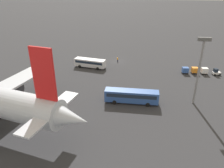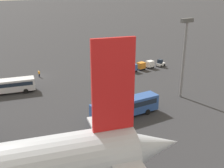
{
  "view_description": "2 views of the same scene",
  "coord_description": "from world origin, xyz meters",
  "px_view_note": "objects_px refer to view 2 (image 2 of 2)",
  "views": [
    {
      "loc": [
        -7.4,
        76.23,
        27.0
      ],
      "look_at": [
        -1.07,
        24.86,
        2.5
      ],
      "focal_mm": 35.0,
      "sensor_mm": 36.0,
      "label": 1
    },
    {
      "loc": [
        18.91,
        66.83,
        22.84
      ],
      "look_at": [
        -7.78,
        22.82,
        3.81
      ],
      "focal_mm": 45.0,
      "sensor_mm": 36.0,
      "label": 2
    }
  ],
  "objects_px": {
    "shuttle_bus_near": "(9,85)",
    "cargo_cart_orange": "(141,66)",
    "shuttle_bus_far": "(125,107)",
    "baggage_tug": "(161,63)",
    "cargo_cart_white": "(150,64)",
    "cargo_cart_blue": "(133,67)",
    "worker_person": "(39,74)"
  },
  "relations": [
    {
      "from": "shuttle_bus_far",
      "to": "baggage_tug",
      "type": "relative_size",
      "value": 4.9
    },
    {
      "from": "worker_person",
      "to": "cargo_cart_blue",
      "type": "distance_m",
      "value": 24.24
    },
    {
      "from": "shuttle_bus_near",
      "to": "cargo_cart_white",
      "type": "bearing_deg",
      "value": -170.1
    },
    {
      "from": "shuttle_bus_near",
      "to": "cargo_cart_white",
      "type": "xyz_separation_m",
      "value": [
        -37.39,
        1.27,
        -0.62
      ]
    },
    {
      "from": "shuttle_bus_near",
      "to": "cargo_cart_orange",
      "type": "height_order",
      "value": "shuttle_bus_near"
    },
    {
      "from": "shuttle_bus_near",
      "to": "worker_person",
      "type": "height_order",
      "value": "shuttle_bus_near"
    },
    {
      "from": "cargo_cart_white",
      "to": "cargo_cart_blue",
      "type": "relative_size",
      "value": 1.0
    },
    {
      "from": "shuttle_bus_far",
      "to": "cargo_cart_blue",
      "type": "xyz_separation_m",
      "value": [
        -16.33,
        -20.79,
        -0.79
      ]
    },
    {
      "from": "shuttle_bus_near",
      "to": "worker_person",
      "type": "relative_size",
      "value": 6.31
    },
    {
      "from": "cargo_cart_blue",
      "to": "baggage_tug",
      "type": "bearing_deg",
      "value": 179.84
    },
    {
      "from": "shuttle_bus_near",
      "to": "baggage_tug",
      "type": "distance_m",
      "value": 40.95
    },
    {
      "from": "worker_person",
      "to": "cargo_cart_blue",
      "type": "height_order",
      "value": "cargo_cart_blue"
    },
    {
      "from": "cargo_cart_white",
      "to": "cargo_cart_blue",
      "type": "distance_m",
      "value": 6.0
    },
    {
      "from": "worker_person",
      "to": "cargo_cart_orange",
      "type": "relative_size",
      "value": 0.82
    },
    {
      "from": "cargo_cart_blue",
      "to": "worker_person",
      "type": "bearing_deg",
      "value": -20.87
    },
    {
      "from": "worker_person",
      "to": "baggage_tug",
      "type": "bearing_deg",
      "value": 164.93
    },
    {
      "from": "cargo_cart_orange",
      "to": "cargo_cart_blue",
      "type": "height_order",
      "value": "same"
    },
    {
      "from": "shuttle_bus_far",
      "to": "cargo_cart_orange",
      "type": "bearing_deg",
      "value": -131.57
    },
    {
      "from": "cargo_cart_white",
      "to": "cargo_cart_orange",
      "type": "height_order",
      "value": "same"
    },
    {
      "from": "shuttle_bus_near",
      "to": "cargo_cart_orange",
      "type": "relative_size",
      "value": 5.18
    },
    {
      "from": "baggage_tug",
      "to": "cargo_cart_white",
      "type": "bearing_deg",
      "value": -18.86
    },
    {
      "from": "cargo_cart_orange",
      "to": "cargo_cart_blue",
      "type": "relative_size",
      "value": 1.0
    },
    {
      "from": "shuttle_bus_far",
      "to": "cargo_cart_orange",
      "type": "distance_m",
      "value": 28.62
    },
    {
      "from": "baggage_tug",
      "to": "cargo_cart_orange",
      "type": "relative_size",
      "value": 1.25
    },
    {
      "from": "cargo_cart_orange",
      "to": "worker_person",
      "type": "bearing_deg",
      "value": -18.0
    },
    {
      "from": "worker_person",
      "to": "cargo_cart_orange",
      "type": "height_order",
      "value": "cargo_cart_orange"
    },
    {
      "from": "shuttle_bus_far",
      "to": "baggage_tug",
      "type": "distance_m",
      "value": 33.17
    },
    {
      "from": "shuttle_bus_near",
      "to": "baggage_tug",
      "type": "relative_size",
      "value": 4.16
    },
    {
      "from": "shuttle_bus_near",
      "to": "cargo_cart_blue",
      "type": "distance_m",
      "value": 31.44
    },
    {
      "from": "shuttle_bus_far",
      "to": "worker_person",
      "type": "relative_size",
      "value": 7.43
    },
    {
      "from": "baggage_tug",
      "to": "cargo_cart_blue",
      "type": "bearing_deg",
      "value": -13.97
    },
    {
      "from": "baggage_tug",
      "to": "cargo_cart_orange",
      "type": "bearing_deg",
      "value": -16.69
    }
  ]
}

